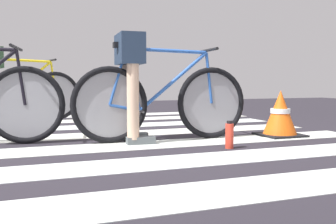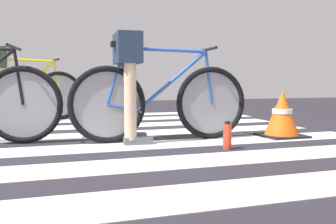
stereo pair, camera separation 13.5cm
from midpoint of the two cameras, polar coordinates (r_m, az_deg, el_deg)
The scene contains 7 objects.
ground at distance 3.68m, azimuth -11.39°, elevation -4.56°, with size 18.00×14.00×0.02m.
crosswalk_markings at distance 3.70m, azimuth -10.87°, elevation -4.33°, with size 5.42×5.78×0.00m.
bicycle_1_of_3 at distance 3.59m, azimuth -1.90°, elevation 1.65°, with size 1.74×0.52×0.93m.
cyclist_1_of_3 at distance 3.51m, azimuth -6.83°, elevation 5.96°, with size 0.33×0.42×1.01m.
bicycle_3_of_3 at distance 5.66m, azimuth -22.39°, elevation 2.42°, with size 1.71×0.56×0.93m.
water_bottle at distance 3.23m, azimuth 8.27°, elevation -3.58°, with size 0.07×0.07×0.24m.
traffic_cone at distance 4.07m, azimuth 15.91°, elevation -0.39°, with size 0.42×0.42×0.48m.
Camera 1 is at (-0.60, -3.60, 0.60)m, focal length 40.13 mm.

